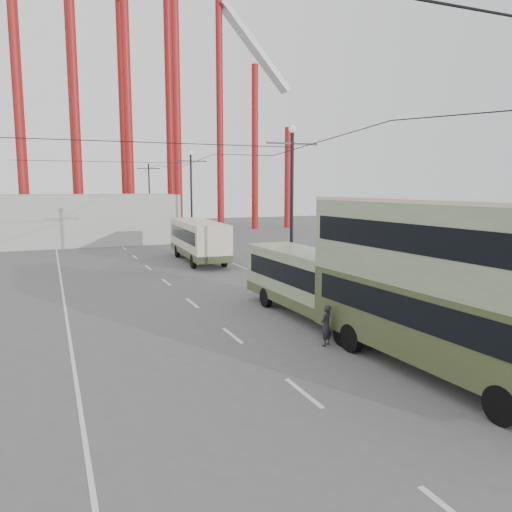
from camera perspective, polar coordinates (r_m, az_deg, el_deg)
name	(u,v)px	position (r m, az deg, el deg)	size (l,w,h in m)	color
ground	(428,454)	(12.50, 19.09, -20.60)	(160.00, 160.00, 0.00)	#545457
road_markings	(177,289)	(29.16, -8.97, -3.74)	(12.52, 120.00, 0.01)	silver
lamp_post_mid	(292,207)	(29.21, 4.11, 5.60)	(3.20, 0.44, 9.32)	black
lamp_post_far	(191,198)	(49.84, -7.39, 6.54)	(3.20, 0.44, 9.32)	black
lamp_post_distant	(149,195)	(71.30, -12.09, 6.85)	(3.20, 0.44, 9.32)	black
roller_coaster	(84,41)	(67.35, -19.03, 22.24)	(52.95, 5.00, 55.48)	maroon
fairground_shed	(65,219)	(55.20, -21.04, 3.95)	(22.00, 10.00, 5.00)	#ABABA5
double_decker_bus	(441,278)	(16.44, 20.35, -2.35)	(3.20, 10.39, 5.50)	#3C4525
single_decker_green	(318,283)	(22.13, 7.13, -3.11)	(2.71, 10.43, 2.93)	gray
single_decker_cream	(198,239)	(39.34, -6.60, 1.95)	(3.08, 10.29, 3.16)	beige
pedestrian	(326,325)	(18.83, 8.02, -7.86)	(0.56, 0.37, 1.54)	black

